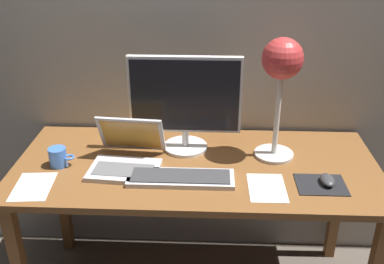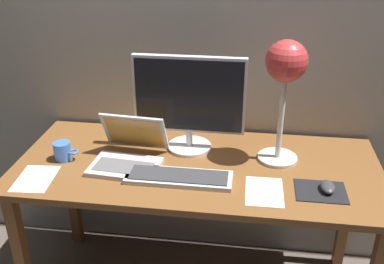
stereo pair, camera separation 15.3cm
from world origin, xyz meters
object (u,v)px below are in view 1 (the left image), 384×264
object	(u,v)px
laptop	(128,153)
mouse	(327,180)
coffee_mug	(58,157)
keyboard_main	(181,178)
monitor	(185,101)
desk_lamp	(282,69)

from	to	relation	value
laptop	mouse	xyz separation A→B (m)	(0.84, -0.12, -0.04)
coffee_mug	keyboard_main	bearing A→B (deg)	-10.28
keyboard_main	monitor	bearing A→B (deg)	89.41
monitor	laptop	bearing A→B (deg)	-146.37
monitor	desk_lamp	world-z (taller)	desk_lamp
laptop	desk_lamp	world-z (taller)	desk_lamp
keyboard_main	laptop	world-z (taller)	laptop
monitor	keyboard_main	world-z (taller)	monitor
keyboard_main	desk_lamp	bearing A→B (deg)	29.32
coffee_mug	mouse	bearing A→B (deg)	-5.03
laptop	monitor	bearing A→B (deg)	33.63
keyboard_main	desk_lamp	world-z (taller)	desk_lamp
monitor	keyboard_main	distance (m)	0.36
desk_lamp	mouse	world-z (taller)	desk_lamp
monitor	mouse	xyz separation A→B (m)	(0.59, -0.29, -0.22)
desk_lamp	mouse	size ratio (longest dim) A/B	5.65
laptop	desk_lamp	distance (m)	0.75
monitor	laptop	distance (m)	0.34
mouse	desk_lamp	bearing A→B (deg)	128.96
desk_lamp	laptop	bearing A→B (deg)	-170.61
keyboard_main	laptop	xyz separation A→B (m)	(-0.24, 0.12, 0.05)
monitor	coffee_mug	distance (m)	0.61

